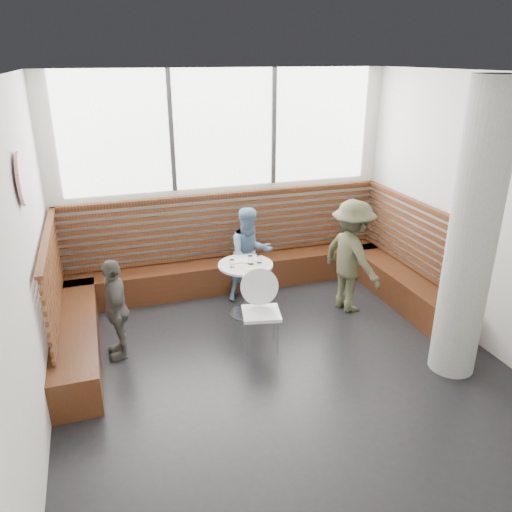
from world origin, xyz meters
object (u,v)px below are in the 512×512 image
object	(u,v)px
cafe_chair	(259,304)
child_left	(116,308)
concrete_column	(472,237)
adult_man	(352,257)
child_back	(250,254)
cafe_table	(246,279)

from	to	relation	value
cafe_chair	child_left	distance (m)	1.68
concrete_column	adult_man	size ratio (longest dim) A/B	2.01
adult_man	concrete_column	bearing A→B (deg)	-177.69
adult_man	child_back	distance (m)	1.44
concrete_column	cafe_chair	bearing A→B (deg)	149.91
cafe_chair	child_back	xyz separation A→B (m)	(0.29, 1.28, 0.12)
child_back	child_left	size ratio (longest dim) A/B	1.12
concrete_column	child_left	xyz separation A→B (m)	(-3.61, 1.45, -0.98)
cafe_chair	adult_man	xyz separation A→B (m)	(1.50, 0.52, 0.22)
adult_man	child_back	size ratio (longest dim) A/B	1.15
cafe_table	adult_man	world-z (taller)	adult_man
cafe_chair	child_back	world-z (taller)	child_back
child_left	cafe_chair	bearing A→B (deg)	77.77
concrete_column	cafe_table	world-z (taller)	concrete_column
cafe_table	child_left	size ratio (longest dim) A/B	0.62
concrete_column	cafe_table	size ratio (longest dim) A/B	4.21
cafe_chair	cafe_table	bearing A→B (deg)	96.39
cafe_chair	adult_man	world-z (taller)	adult_man
adult_man	child_left	distance (m)	3.17
child_left	child_back	bearing A→B (deg)	115.01
child_back	cafe_table	bearing A→B (deg)	-119.52
adult_man	cafe_chair	bearing A→B (deg)	96.05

